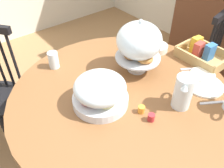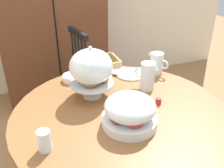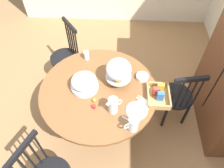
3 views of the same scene
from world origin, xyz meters
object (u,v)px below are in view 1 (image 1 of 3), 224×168
(milk_pitcher, at_px, (183,93))
(drinking_glass, at_px, (53,60))
(dining_table, at_px, (122,116))
(pastry_stand_with_dome, at_px, (139,42))
(windsor_chair_facing_door, at_px, (192,63))
(china_plate_large, at_px, (204,85))
(china_plate_small, at_px, (203,74))
(fruit_platter_covered, at_px, (100,92))
(cereal_bowl, at_px, (158,48))
(cereal_basket, at_px, (202,54))

(milk_pitcher, distance_m, drinking_glass, 0.82)
(milk_pitcher, bearing_deg, dining_table, -146.69)
(pastry_stand_with_dome, xyz_separation_m, drinking_glass, (-0.35, -0.40, -0.14))
(dining_table, relative_size, windsor_chair_facing_door, 1.32)
(milk_pitcher, relative_size, drinking_glass, 1.75)
(china_plate_large, distance_m, china_plate_small, 0.09)
(windsor_chair_facing_door, distance_m, pastry_stand_with_dome, 0.87)
(drinking_glass, bearing_deg, milk_pitcher, 26.06)
(dining_table, distance_m, china_plate_large, 0.53)
(dining_table, relative_size, china_plate_small, 8.61)
(fruit_platter_covered, bearing_deg, cereal_bowl, 105.04)
(cereal_basket, bearing_deg, drinking_glass, -122.97)
(pastry_stand_with_dome, height_order, china_plate_small, pastry_stand_with_dome)
(windsor_chair_facing_door, height_order, milk_pitcher, windsor_chair_facing_door)
(windsor_chair_facing_door, relative_size, milk_pitcher, 5.07)
(dining_table, relative_size, cereal_basket, 4.09)
(fruit_platter_covered, distance_m, drinking_glass, 0.46)
(windsor_chair_facing_door, bearing_deg, dining_table, -81.25)
(pastry_stand_with_dome, height_order, drinking_glass, pastry_stand_with_dome)
(fruit_platter_covered, xyz_separation_m, cereal_basket, (0.08, 0.79, -0.05))
(china_plate_large, bearing_deg, windsor_chair_facing_door, 127.43)
(drinking_glass, bearing_deg, china_plate_small, 45.05)
(windsor_chair_facing_door, bearing_deg, drinking_glass, -106.11)
(china_plate_small, height_order, cereal_bowl, cereal_bowl)
(fruit_platter_covered, relative_size, milk_pitcher, 1.56)
(china_plate_large, bearing_deg, pastry_stand_with_dome, -151.73)
(pastry_stand_with_dome, xyz_separation_m, milk_pitcher, (0.38, -0.04, -0.11))
(cereal_basket, bearing_deg, dining_table, -96.14)
(china_plate_small, bearing_deg, pastry_stand_with_dome, -139.32)
(cereal_basket, xyz_separation_m, china_plate_small, (0.13, -0.16, -0.02))
(fruit_platter_covered, height_order, china_plate_small, fruit_platter_covered)
(dining_table, xyz_separation_m, fruit_platter_covered, (-0.01, -0.15, 0.28))
(china_plate_small, relative_size, cereal_bowl, 1.07)
(cereal_basket, distance_m, china_plate_small, 0.21)
(dining_table, bearing_deg, china_plate_large, 58.25)
(milk_pitcher, bearing_deg, china_plate_small, 103.19)
(windsor_chair_facing_door, bearing_deg, china_plate_large, -52.57)
(pastry_stand_with_dome, relative_size, cereal_basket, 1.09)
(windsor_chair_facing_door, height_order, cereal_basket, windsor_chair_facing_door)
(windsor_chair_facing_door, xyz_separation_m, milk_pitcher, (0.41, -0.76, 0.38))
(fruit_platter_covered, bearing_deg, pastry_stand_with_dome, 105.21)
(milk_pitcher, xyz_separation_m, cereal_bowl, (-0.45, 0.31, -0.07))
(milk_pitcher, distance_m, cereal_basket, 0.51)
(dining_table, height_order, china_plate_small, china_plate_small)
(milk_pitcher, relative_size, china_plate_small, 1.28)
(cereal_basket, height_order, china_plate_small, cereal_basket)
(pastry_stand_with_dome, bearing_deg, milk_pitcher, -6.04)
(pastry_stand_with_dome, bearing_deg, windsor_chair_facing_door, 92.45)
(fruit_platter_covered, xyz_separation_m, drinking_glass, (-0.45, -0.03, -0.03))
(dining_table, bearing_deg, windsor_chair_facing_door, 98.75)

